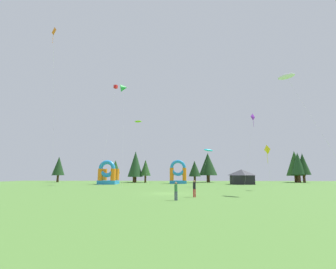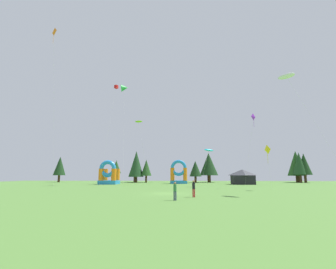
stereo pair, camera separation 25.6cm
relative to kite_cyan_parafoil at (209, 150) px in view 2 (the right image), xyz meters
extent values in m
plane|color=#548438|center=(-7.84, -17.61, -7.44)|extent=(120.00, 120.00, 0.00)
ellipsoid|color=#19B7CC|center=(0.00, 0.00, 0.01)|extent=(2.26, 1.54, 0.78)
cylinder|color=silver|center=(-0.97, -0.38, -3.72)|extent=(1.97, 0.77, 7.45)
pyramid|color=orange|center=(-28.38, -11.95, 20.30)|extent=(1.06, 0.79, 1.13)
cylinder|color=orange|center=(-28.34, -11.88, 19.16)|extent=(0.04, 0.04, 2.26)
cylinder|color=silver|center=(-29.04, -8.55, 6.43)|extent=(1.43, 6.67, 27.74)
cube|color=red|center=(-21.76, 5.89, 16.29)|extent=(0.98, 0.98, 0.36)
cube|color=red|center=(-21.76, 5.89, 16.73)|extent=(0.98, 0.98, 0.36)
cylinder|color=silver|center=(-22.66, 3.83, 4.54)|extent=(1.82, 4.12, 23.95)
ellipsoid|color=#8CD826|center=(-16.78, 10.37, 8.61)|extent=(2.20, 1.43, 0.65)
cylinder|color=silver|center=(-15.23, 9.85, 0.59)|extent=(3.11, 1.05, 16.06)
cone|color=green|center=(-20.58, 9.52, 17.55)|extent=(2.48, 2.40, 2.18)
cylinder|color=silver|center=(-19.44, 5.67, 5.06)|extent=(2.29, 7.71, 24.99)
pyramid|color=yellow|center=(8.17, -10.27, -1.06)|extent=(0.65, 1.13, 1.10)
cylinder|color=yellow|center=(8.24, -10.25, -2.13)|extent=(0.04, 0.04, 2.16)
cylinder|color=silver|center=(8.88, -8.96, -4.24)|extent=(1.30, 2.59, 6.39)
ellipsoid|color=white|center=(8.62, -18.29, 8.20)|extent=(2.22, 2.65, 0.99)
cylinder|color=silver|center=(10.50, -21.20, 0.38)|extent=(3.78, 5.85, 15.64)
pyramid|color=purple|center=(8.65, -3.05, 6.21)|extent=(0.89, 0.75, 1.00)
cylinder|color=purple|center=(8.60, -3.00, 5.21)|extent=(0.04, 0.04, 2.01)
cylinder|color=silver|center=(7.42, -2.85, -0.61)|extent=(2.37, 0.30, 13.65)
cylinder|color=navy|center=(-6.41, -25.94, -7.01)|extent=(0.15, 0.15, 0.86)
cylinder|color=navy|center=(-6.24, -25.98, -7.01)|extent=(0.15, 0.15, 0.86)
cylinder|color=#33723F|center=(-6.32, -25.96, -6.24)|extent=(0.36, 0.36, 0.68)
sphere|color=#9E704C|center=(-6.32, -25.96, -5.79)|extent=(0.23, 0.23, 0.23)
cylinder|color=#B21E26|center=(-4.42, -22.54, -6.99)|extent=(0.18, 0.18, 0.90)
cylinder|color=#B21E26|center=(-4.27, -22.63, -6.99)|extent=(0.18, 0.18, 0.90)
cylinder|color=black|center=(-4.35, -22.58, -6.18)|extent=(0.44, 0.44, 0.71)
sphere|color=#9E704C|center=(-4.35, -22.58, -5.71)|extent=(0.24, 0.24, 0.24)
cube|color=#268CD8|center=(-6.51, 16.42, -7.04)|extent=(4.48, 3.68, 0.81)
cylinder|color=orange|center=(-8.23, 15.10, -4.94)|extent=(1.03, 1.03, 3.38)
cylinder|color=orange|center=(-4.78, 15.10, -4.94)|extent=(1.03, 1.03, 3.38)
cylinder|color=orange|center=(-8.23, 17.75, -4.94)|extent=(1.03, 1.03, 3.38)
cylinder|color=orange|center=(-4.78, 17.75, -4.94)|extent=(1.03, 1.03, 3.38)
torus|color=#268CD8|center=(-6.51, 15.10, -3.25)|extent=(4.28, 0.82, 4.28)
cube|color=#268CD8|center=(-24.21, 11.23, -6.97)|extent=(4.48, 4.62, 0.94)
cylinder|color=orange|center=(-25.83, 9.54, -5.03)|extent=(1.25, 1.25, 2.93)
cylinder|color=orange|center=(-22.60, 9.54, -5.03)|extent=(1.25, 1.25, 2.93)
cylinder|color=orange|center=(-25.83, 12.91, -5.03)|extent=(1.25, 1.25, 2.93)
cylinder|color=orange|center=(-22.60, 12.91, -5.03)|extent=(1.25, 1.25, 2.93)
torus|color=#268CD8|center=(-24.21, 9.54, -3.57)|extent=(4.23, 1.00, 4.23)
cube|color=black|center=(9.55, 11.91, -6.33)|extent=(5.22, 4.23, 2.23)
pyramid|color=#3F3F47|center=(9.55, 11.91, -4.48)|extent=(5.22, 4.23, 1.47)
cylinder|color=#4C331E|center=(-44.93, 25.43, -6.36)|extent=(0.68, 0.68, 2.16)
cone|color=#193819|center=(-44.93, 25.43, -2.30)|extent=(3.79, 3.79, 5.94)
cylinder|color=#4C331E|center=(-26.44, 25.40, -6.05)|extent=(0.55, 0.55, 2.77)
cone|color=#234C1E|center=(-26.44, 25.40, -2.60)|extent=(3.03, 3.03, 4.13)
cylinder|color=#4C331E|center=(-21.00, 28.04, -6.28)|extent=(0.66, 0.66, 2.31)
cone|color=#234C1E|center=(-21.00, 28.04, -2.84)|extent=(3.65, 3.65, 4.57)
cylinder|color=#4C331E|center=(-19.70, 23.56, -6.58)|extent=(0.82, 0.82, 1.72)
cone|color=#1E4221|center=(-19.70, 23.56, -1.80)|extent=(4.58, 4.58, 7.85)
cylinder|color=#4C331E|center=(-16.55, 23.45, -6.42)|extent=(0.58, 0.58, 2.04)
cone|color=#234C1E|center=(-16.55, 23.45, -2.97)|extent=(3.25, 3.25, 4.84)
cylinder|color=#4C331E|center=(-1.57, 23.43, -6.52)|extent=(0.66, 0.66, 1.83)
cone|color=#193819|center=(-1.57, 23.43, -3.26)|extent=(3.66, 3.66, 4.69)
cylinder|color=#4C331E|center=(2.90, 27.20, -6.36)|extent=(1.04, 1.04, 2.16)
cone|color=#193819|center=(2.90, 27.20, -1.77)|extent=(5.76, 5.76, 7.03)
cylinder|color=#4C331E|center=(30.09, 25.43, -6.25)|extent=(0.74, 0.74, 2.38)
cone|color=#1E4221|center=(30.09, 25.43, -1.70)|extent=(4.12, 4.12, 6.73)
cylinder|color=#4C331E|center=(30.25, 27.80, -6.43)|extent=(0.98, 0.98, 2.03)
cone|color=#234C1E|center=(30.25, 27.80, -1.54)|extent=(5.44, 5.44, 7.75)
cylinder|color=#4C331E|center=(31.51, 25.47, -6.29)|extent=(0.74, 0.74, 2.30)
cone|color=#193819|center=(31.51, 25.47, -1.88)|extent=(4.09, 4.09, 6.52)
camera|label=1|loc=(-5.88, -49.74, -4.93)|focal=25.49mm
camera|label=2|loc=(-5.62, -49.73, -4.93)|focal=25.49mm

